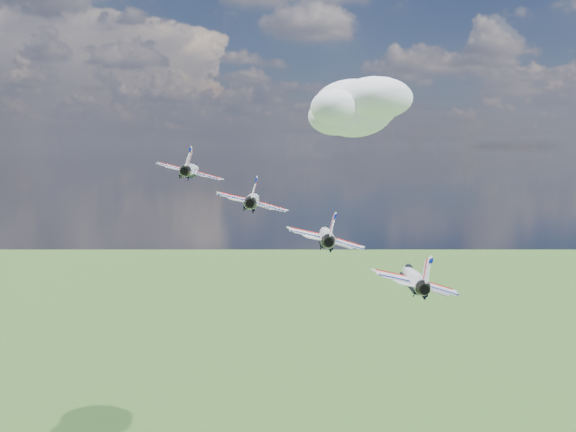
{
  "coord_description": "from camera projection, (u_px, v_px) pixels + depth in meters",
  "views": [
    {
      "loc": [
        -13.98,
        -87.5,
        160.2
      ],
      "look_at": [
        -3.03,
        -7.24,
        151.4
      ],
      "focal_mm": 40.0,
      "sensor_mm": 36.0,
      "label": 1
    }
  ],
  "objects": [
    {
      "name": "cloud_far",
      "position": [
        367.0,
        108.0,
        283.88
      ],
      "size": [
        54.22,
        42.6,
        21.3
      ],
      "primitive_type": "ellipsoid",
      "color": "white"
    },
    {
      "name": "jet_0",
      "position": [
        192.0,
        169.0,
        92.04
      ],
      "size": [
        11.56,
        14.64,
        6.12
      ],
      "primitive_type": null,
      "rotation": [
        0.0,
        0.25,
        -0.14
      ],
      "color": "white"
    },
    {
      "name": "jet_3",
      "position": [
        413.0,
        277.0,
        70.92
      ],
      "size": [
        11.56,
        14.64,
        6.12
      ],
      "primitive_type": null,
      "rotation": [
        0.0,
        0.25,
        -0.14
      ],
      "color": "silver"
    },
    {
      "name": "jet_2",
      "position": [
        326.0,
        234.0,
        77.96
      ],
      "size": [
        11.56,
        14.64,
        6.12
      ],
      "primitive_type": null,
      "rotation": [
        0.0,
        0.25,
        -0.14
      ],
      "color": "white"
    },
    {
      "name": "jet_1",
      "position": [
        253.0,
        199.0,
        85.0
      ],
      "size": [
        11.56,
        14.64,
        6.12
      ],
      "primitive_type": null,
      "rotation": [
        0.0,
        0.25,
        -0.14
      ],
      "color": "silver"
    }
  ]
}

